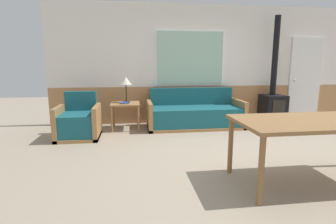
% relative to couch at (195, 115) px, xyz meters
% --- Properties ---
extents(ground_plane, '(16.00, 16.00, 0.00)m').
position_rel_couch_xyz_m(ground_plane, '(0.42, -2.04, -0.26)').
color(ground_plane, gray).
extents(wall_back, '(7.20, 0.09, 2.70)m').
position_rel_couch_xyz_m(wall_back, '(0.39, 0.58, 1.09)').
color(wall_back, '#AD7A4C').
rests_on(wall_back, ground_plane).
extents(couch, '(2.06, 0.85, 0.84)m').
position_rel_couch_xyz_m(couch, '(0.00, 0.00, 0.00)').
color(couch, '#9E7042').
rests_on(couch, ground_plane).
extents(armchair, '(0.76, 0.79, 0.84)m').
position_rel_couch_xyz_m(armchair, '(-2.36, -0.50, 0.01)').
color(armchair, '#9E7042').
rests_on(armchair, ground_plane).
extents(side_table, '(0.60, 0.60, 0.56)m').
position_rel_couch_xyz_m(side_table, '(-1.50, 0.06, 0.21)').
color(side_table, '#9E7042').
rests_on(side_table, ground_plane).
extents(table_lamp, '(0.24, 0.24, 0.54)m').
position_rel_couch_xyz_m(table_lamp, '(-1.47, 0.16, 0.73)').
color(table_lamp, black).
rests_on(table_lamp, side_table).
extents(book_stack, '(0.22, 0.18, 0.03)m').
position_rel_couch_xyz_m(book_stack, '(-1.51, -0.04, 0.31)').
color(book_stack, white).
rests_on(book_stack, side_table).
extents(dining_table, '(1.69, 0.92, 0.75)m').
position_rel_couch_xyz_m(dining_table, '(0.66, -2.84, 0.42)').
color(dining_table, olive).
rests_on(dining_table, ground_plane).
extents(wood_stove, '(0.49, 0.52, 2.43)m').
position_rel_couch_xyz_m(wood_stove, '(1.90, 0.15, 0.32)').
color(wood_stove, black).
rests_on(wood_stove, ground_plane).
extents(entry_door, '(0.83, 0.09, 2.00)m').
position_rel_couch_xyz_m(entry_door, '(2.92, 0.53, 0.74)').
color(entry_door, white).
rests_on(entry_door, ground_plane).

